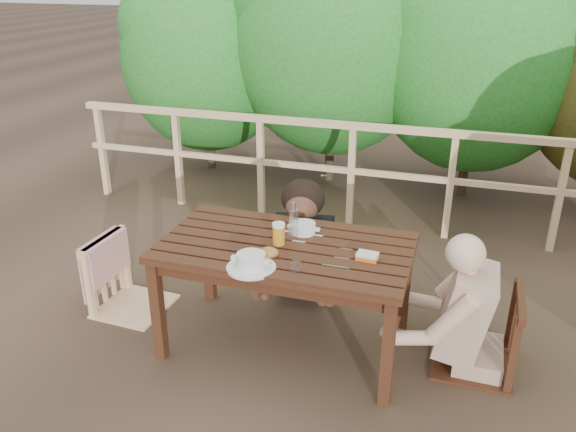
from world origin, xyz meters
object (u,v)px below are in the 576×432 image
(chair_right, at_px, (482,294))
(bottle, at_px, (294,221))
(soup_near, at_px, (251,262))
(beer_glass, at_px, (279,235))
(table, at_px, (286,296))
(chair_far, at_px, (305,233))
(bread_roll, at_px, (269,252))
(diner_right, at_px, (493,263))
(woman, at_px, (306,200))
(chair_left, at_px, (128,247))
(soup_far, at_px, (304,229))
(butter_tub, at_px, (367,257))
(tumbler, at_px, (295,268))

(chair_right, distance_m, bottle, 1.22)
(soup_near, height_order, beer_glass, beer_glass)
(table, xyz_separation_m, bottle, (0.02, 0.11, 0.49))
(beer_glass, relative_size, bottle, 0.60)
(chair_far, relative_size, chair_right, 0.89)
(bottle, bearing_deg, beer_glass, -115.94)
(table, height_order, bread_roll, bread_roll)
(diner_right, bearing_deg, chair_far, 65.45)
(table, xyz_separation_m, woman, (-0.10, 0.80, 0.35))
(table, height_order, chair_left, chair_left)
(table, relative_size, soup_near, 5.42)
(chair_right, relative_size, bottle, 3.96)
(table, height_order, soup_near, soup_near)
(woman, distance_m, soup_far, 0.63)
(chair_far, xyz_separation_m, woman, (0.00, 0.02, 0.26))
(soup_near, xyz_separation_m, soup_far, (0.16, 0.53, -0.01))
(chair_left, relative_size, beer_glass, 6.49)
(table, relative_size, chair_far, 1.73)
(soup_near, height_order, butter_tub, soup_near)
(bread_roll, distance_m, tumbler, 0.25)
(beer_glass, height_order, bottle, bottle)
(diner_right, bearing_deg, butter_tub, 106.22)
(chair_right, distance_m, bread_roll, 1.30)
(chair_right, relative_size, woman, 0.71)
(bread_roll, distance_m, bottle, 0.31)
(soup_far, bearing_deg, tumbler, -79.07)
(chair_left, height_order, diner_right, diner_right)
(butter_tub, bearing_deg, chair_left, -179.15)
(soup_near, bearing_deg, diner_right, 20.09)
(woman, height_order, bread_roll, woman)
(soup_near, relative_size, beer_glass, 1.86)
(chair_left, bearing_deg, table, -90.99)
(chair_far, xyz_separation_m, soup_far, (0.16, -0.59, 0.31))
(soup_near, height_order, tumbler, soup_near)
(table, height_order, woman, woman)
(woman, height_order, butter_tub, woman)
(chair_far, relative_size, bottle, 3.52)
(chair_far, xyz_separation_m, bread_roll, (0.05, -0.95, 0.30))
(soup_far, bearing_deg, table, -107.66)
(chair_left, bearing_deg, diner_right, -85.67)
(woman, xyz_separation_m, soup_far, (0.16, -0.61, 0.05))
(tumbler, height_order, butter_tub, tumbler)
(bread_roll, relative_size, beer_glass, 0.74)
(bread_roll, bearing_deg, chair_right, 14.37)
(woman, xyz_separation_m, bread_roll, (0.05, -0.97, 0.04))
(chair_far, height_order, tumbler, chair_far)
(diner_right, distance_m, bread_roll, 1.31)
(tumbler, bearing_deg, chair_left, 164.16)
(chair_right, relative_size, soup_near, 3.54)
(bottle, relative_size, butter_tub, 2.05)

